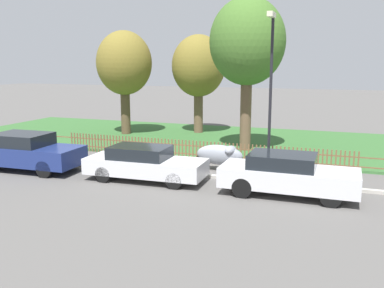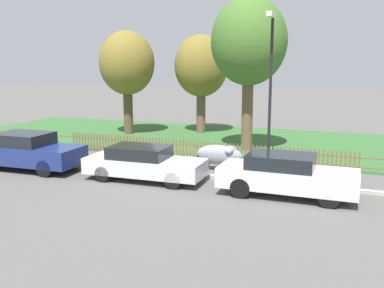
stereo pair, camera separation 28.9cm
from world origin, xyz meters
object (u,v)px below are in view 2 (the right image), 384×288
object	(u,v)px
parked_car_silver_hatchback	(27,151)
street_lamp	(270,78)
parked_car_navy_estate	(286,175)
tree_behind_motorcycle	(201,67)
tree_nearest_kerb	(127,64)
tree_mid_park	(249,43)
parked_car_black_saloon	(144,163)
covered_motorcycle	(221,155)

from	to	relation	value
parked_car_silver_hatchback	street_lamp	size ratio (longest dim) A/B	0.76
parked_car_navy_estate	tree_behind_motorcycle	world-z (taller)	tree_behind_motorcycle
parked_car_silver_hatchback	tree_nearest_kerb	size ratio (longest dim) A/B	0.74
tree_nearest_kerb	tree_mid_park	world-z (taller)	tree_mid_park
parked_car_black_saloon	tree_nearest_kerb	bearing A→B (deg)	120.31
street_lamp	tree_mid_park	bearing A→B (deg)	111.94
parked_car_silver_hatchback	tree_nearest_kerb	world-z (taller)	tree_nearest_kerb
parked_car_silver_hatchback	parked_car_black_saloon	xyz separation A→B (m)	(5.31, 0.20, -0.11)
tree_nearest_kerb	covered_motorcycle	bearing A→B (deg)	-40.49
tree_behind_motorcycle	parked_car_navy_estate	bearing A→B (deg)	-58.16
parked_car_navy_estate	street_lamp	xyz separation A→B (m)	(-0.98, 1.89, 3.09)
tree_nearest_kerb	tree_behind_motorcycle	world-z (taller)	tree_nearest_kerb
parked_car_black_saloon	tree_behind_motorcycle	world-z (taller)	tree_behind_motorcycle
parked_car_silver_hatchback	tree_behind_motorcycle	world-z (taller)	tree_behind_motorcycle
parked_car_silver_hatchback	parked_car_navy_estate	xyz separation A→B (m)	(10.60, 0.15, -0.05)
covered_motorcycle	tree_nearest_kerb	bearing A→B (deg)	143.27
covered_motorcycle	parked_car_navy_estate	bearing A→B (deg)	-35.09
parked_car_black_saloon	tree_behind_motorcycle	distance (m)	12.05
covered_motorcycle	parked_car_black_saloon	bearing A→B (deg)	-130.21
parked_car_silver_hatchback	tree_nearest_kerb	bearing A→B (deg)	91.75
parked_car_black_saloon	covered_motorcycle	size ratio (longest dim) A/B	2.14
parked_car_silver_hatchback	tree_nearest_kerb	distance (m)	10.21
parked_car_black_saloon	tree_nearest_kerb	world-z (taller)	tree_nearest_kerb
parked_car_silver_hatchback	tree_behind_motorcycle	bearing A→B (deg)	71.45
parked_car_black_saloon	parked_car_silver_hatchback	bearing A→B (deg)	-179.75
parked_car_silver_hatchback	covered_motorcycle	xyz separation A→B (m)	(7.60, 2.57, -0.11)
parked_car_navy_estate	street_lamp	bearing A→B (deg)	117.38
parked_car_black_saloon	tree_mid_park	distance (m)	8.69
parked_car_navy_estate	tree_mid_park	xyz separation A→B (m)	(-3.05, 7.02, 4.60)
parked_car_navy_estate	tree_nearest_kerb	distance (m)	15.05
parked_car_silver_hatchback	parked_car_black_saloon	bearing A→B (deg)	0.37
tree_mid_park	parked_car_navy_estate	bearing A→B (deg)	-66.52
parked_car_silver_hatchback	street_lamp	bearing A→B (deg)	10.23
parked_car_silver_hatchback	tree_mid_park	world-z (taller)	tree_mid_park
parked_car_black_saloon	tree_mid_park	bearing A→B (deg)	70.27
parked_car_black_saloon	parked_car_navy_estate	xyz separation A→B (m)	(5.30, -0.04, 0.06)
parked_car_navy_estate	parked_car_silver_hatchback	bearing A→B (deg)	-179.25
parked_car_navy_estate	tree_mid_park	distance (m)	8.93
tree_nearest_kerb	street_lamp	bearing A→B (deg)	-36.37
tree_mid_park	parked_car_black_saloon	bearing A→B (deg)	-107.84
parked_car_silver_hatchback	street_lamp	world-z (taller)	street_lamp
parked_car_silver_hatchback	parked_car_navy_estate	world-z (taller)	parked_car_silver_hatchback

